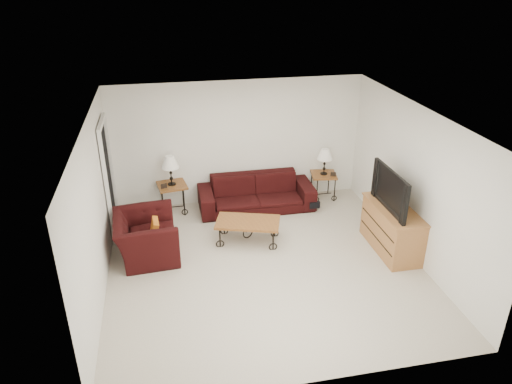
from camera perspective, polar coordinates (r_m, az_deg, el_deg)
ground at (r=7.95m, az=1.01°, el=-8.66°), size 5.00×5.00×0.00m
wall_back at (r=9.59m, az=-2.14°, el=5.90°), size 5.00×0.02×2.50m
wall_front at (r=5.27m, az=7.05°, el=-12.34°), size 5.00×0.02×2.50m
wall_left at (r=7.26m, az=-18.59°, el=-2.24°), size 0.02×5.00×2.50m
wall_right at (r=8.19m, az=18.43°, el=1.00°), size 0.02×5.00×2.50m
ceiling at (r=6.87m, az=1.17°, el=8.86°), size 5.00×5.00×0.00m
doorway at (r=8.84m, az=-17.18°, el=1.36°), size 0.08×0.94×2.04m
sofa at (r=9.55m, az=0.02°, el=-0.13°), size 2.28×0.89×0.67m
side_table_left at (r=9.58m, az=-9.86°, el=-0.71°), size 0.62×0.62×0.59m
side_table_right at (r=10.10m, az=7.97°, el=0.72°), size 0.58×0.58×0.55m
lamp_left at (r=9.34m, az=-10.13°, el=2.54°), size 0.38×0.38×0.59m
lamp_right at (r=9.88m, az=8.17°, el=3.61°), size 0.36×0.36×0.55m
photo_frame_left at (r=9.30m, az=-10.90°, el=0.71°), size 0.12×0.05×0.10m
photo_frame_right at (r=9.89m, az=9.19°, el=2.11°), size 0.11×0.05×0.09m
coffee_table at (r=8.47m, az=-0.97°, el=-4.70°), size 1.23×0.89×0.41m
armchair at (r=8.19m, az=-12.96°, el=-5.20°), size 1.07×1.21×0.74m
throw_pillow at (r=8.07m, az=-12.00°, el=-4.39°), size 0.11×0.34×0.34m
tv_stand at (r=8.48m, az=15.89°, el=-4.25°), size 0.55×1.33×0.80m
television at (r=8.14m, az=16.38°, el=0.28°), size 0.16×1.19×0.69m
backpack at (r=9.58m, az=6.79°, el=-1.04°), size 0.40×0.36×0.42m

